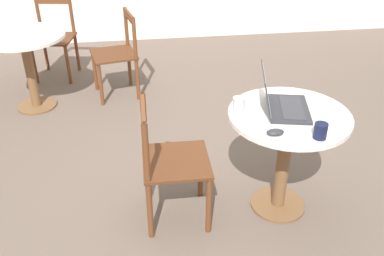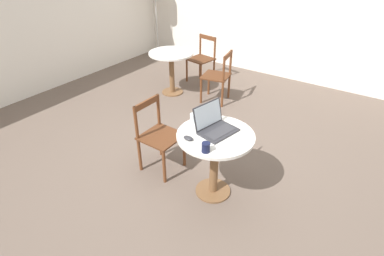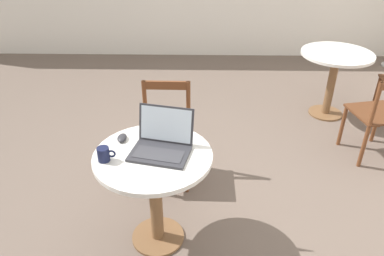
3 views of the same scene
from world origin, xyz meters
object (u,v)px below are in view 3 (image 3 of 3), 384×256
(cafe_table_near, at_px, (154,176))
(laptop, at_px, (162,144))
(mug, at_px, (104,154))
(cafe_table_mid, at_px, (335,68))
(chair_mid_front, at_px, (379,116))
(chair_near_back, at_px, (166,133))
(drinking_glass, at_px, (168,124))
(mouse, at_px, (122,138))

(cafe_table_near, bearing_deg, laptop, 37.12)
(cafe_table_near, relative_size, mug, 6.70)
(cafe_table_mid, relative_size, mug, 6.70)
(cafe_table_mid, distance_m, mug, 2.81)
(cafe_table_mid, distance_m, chair_mid_front, 0.84)
(chair_mid_front, relative_size, mug, 7.46)
(cafe_table_mid, xyz_separation_m, chair_near_back, (-1.71, -1.15, -0.13))
(chair_near_back, distance_m, laptop, 0.78)
(cafe_table_mid, distance_m, chair_near_back, 2.07)
(chair_mid_front, relative_size, drinking_glass, 9.08)
(laptop, distance_m, mouse, 0.30)
(mug, xyz_separation_m, drinking_glass, (0.35, 0.37, 0.00))
(chair_mid_front, distance_m, drinking_glass, 2.00)
(mug, bearing_deg, cafe_table_mid, 44.22)
(cafe_table_mid, relative_size, chair_mid_front, 0.90)
(laptop, relative_size, mouse, 4.12)
(cafe_table_mid, xyz_separation_m, chair_mid_front, (0.17, -0.82, -0.13))
(cafe_table_near, height_order, cafe_table_mid, same)
(cafe_table_mid, height_order, laptop, laptop)
(drinking_glass, bearing_deg, chair_mid_front, 22.77)
(chair_near_back, relative_size, laptop, 2.01)
(mug, bearing_deg, cafe_table_near, 13.80)
(chair_near_back, height_order, mouse, chair_near_back)
(laptop, bearing_deg, cafe_table_mid, 47.81)
(cafe_table_mid, bearing_deg, laptop, -132.19)
(cafe_table_near, xyz_separation_m, cafe_table_mid, (1.72, 1.88, 0.00))
(cafe_table_near, relative_size, mouse, 7.44)
(mouse, height_order, mug, mug)
(cafe_table_near, relative_size, chair_mid_front, 0.90)
(cafe_table_near, relative_size, laptop, 1.81)
(chair_mid_front, xyz_separation_m, mug, (-2.18, -1.13, 0.34))
(laptop, distance_m, drinking_glass, 0.26)
(cafe_table_near, xyz_separation_m, drinking_glass, (0.07, 0.30, 0.21))
(mug, bearing_deg, chair_mid_front, 27.54)
(cafe_table_mid, relative_size, mouse, 7.44)
(cafe_table_near, distance_m, chair_mid_front, 2.18)
(cafe_table_mid, bearing_deg, chair_mid_front, -78.25)
(laptop, height_order, mug, laptop)
(chair_mid_front, xyz_separation_m, laptop, (-1.84, -1.02, 0.35))
(laptop, height_order, drinking_glass, laptop)
(cafe_table_near, bearing_deg, chair_near_back, 89.17)
(mouse, xyz_separation_m, mug, (-0.06, -0.23, 0.03))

